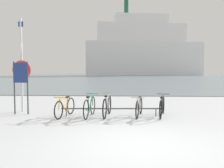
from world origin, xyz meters
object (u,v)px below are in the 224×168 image
at_px(bicycle_3, 139,107).
at_px(bicycle_4, 162,107).
at_px(ferry_ship, 142,50).
at_px(rescue_post, 22,68).
at_px(info_sign, 21,79).
at_px(bicycle_0, 65,107).
at_px(bicycle_1, 90,107).
at_px(bicycle_2, 107,106).

bearing_deg(bicycle_3, bicycle_4, 3.69).
height_order(bicycle_4, ferry_ship, ferry_ship).
xyz_separation_m(rescue_post, ferry_ship, (10.53, 72.99, 6.90)).
distance_m(info_sign, rescue_post, 0.70).
bearing_deg(bicycle_0, bicycle_4, 4.28).
bearing_deg(rescue_post, info_sign, -69.84).
bearing_deg(ferry_ship, info_sign, -98.01).
relative_size(bicycle_3, ferry_ship, 0.04).
height_order(bicycle_3, rescue_post, rescue_post).
distance_m(bicycle_4, info_sign, 5.39).
xyz_separation_m(bicycle_3, rescue_post, (-4.65, 0.72, 1.44)).
xyz_separation_m(bicycle_0, bicycle_3, (2.67, 0.21, -0.01)).
bearing_deg(bicycle_1, info_sign, 172.29).
height_order(bicycle_0, rescue_post, rescue_post).
distance_m(bicycle_0, info_sign, 2.09).
xyz_separation_m(bicycle_3, ferry_ship, (5.88, 73.72, 8.35)).
relative_size(bicycle_3, rescue_post, 0.42).
bearing_deg(bicycle_3, bicycle_2, -177.91).
distance_m(bicycle_0, ferry_ship, 74.88).
distance_m(bicycle_0, rescue_post, 2.62).
distance_m(rescue_post, ferry_ship, 74.07).
bearing_deg(bicycle_4, bicycle_3, -176.31).
bearing_deg(bicycle_0, rescue_post, 154.80).
height_order(bicycle_0, bicycle_3, bicycle_0).
height_order(bicycle_1, bicycle_4, bicycle_1).
relative_size(bicycle_4, rescue_post, 0.46).
relative_size(bicycle_1, bicycle_2, 0.95).
height_order(bicycle_1, bicycle_2, bicycle_2).
bearing_deg(bicycle_1, ferry_ship, 84.07).
distance_m(bicycle_0, bicycle_1, 0.89).
bearing_deg(bicycle_1, bicycle_4, 4.83).
distance_m(bicycle_2, ferry_ship, 74.56).
height_order(bicycle_2, bicycle_3, bicycle_2).
xyz_separation_m(bicycle_2, ferry_ship, (7.04, 73.76, 8.31)).
distance_m(bicycle_4, rescue_post, 5.70).
bearing_deg(info_sign, ferry_ship, 81.99).
bearing_deg(rescue_post, ferry_ship, 81.79).
bearing_deg(bicycle_0, info_sign, 167.30).
xyz_separation_m(bicycle_0, bicycle_2, (1.51, 0.17, 0.03)).
bearing_deg(bicycle_0, bicycle_3, 4.47).
bearing_deg(rescue_post, bicycle_1, -17.26).
height_order(bicycle_2, bicycle_4, bicycle_2).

